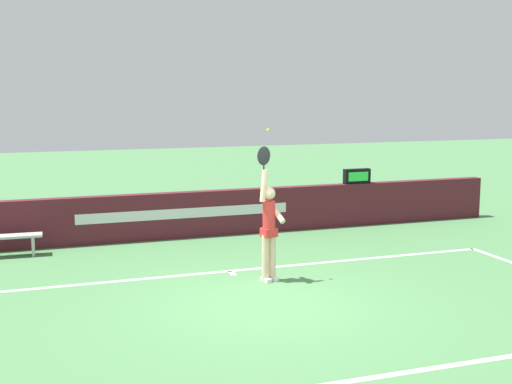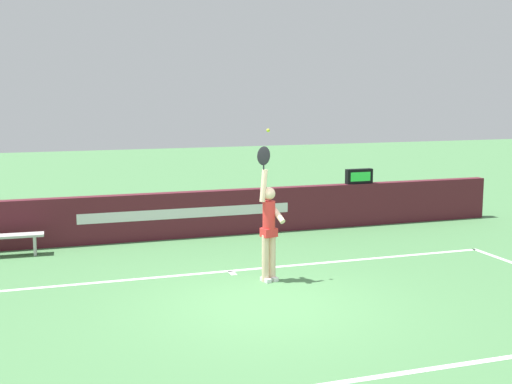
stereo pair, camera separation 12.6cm
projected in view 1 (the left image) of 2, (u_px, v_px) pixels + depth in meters
ground_plane at (267, 304)px, 11.04m from camera, size 60.00×60.00×0.00m
court_lines at (278, 313)px, 10.60m from camera, size 11.37×5.37×0.00m
back_wall at (190, 214)px, 16.00m from camera, size 16.30×0.29×1.09m
speed_display at (357, 176)px, 17.31m from camera, size 0.71×0.18×0.38m
tennis_player at (269, 225)px, 12.22m from camera, size 0.50×0.50×2.50m
tennis_ball at (268, 130)px, 12.03m from camera, size 0.06×0.06×0.06m
courtside_bench_near at (2, 241)px, 14.08m from camera, size 1.64×0.41×0.46m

